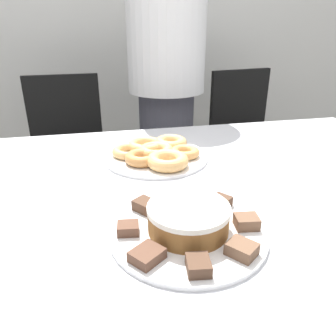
{
  "coord_description": "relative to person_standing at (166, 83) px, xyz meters",
  "views": [
    {
      "loc": [
        -0.18,
        -0.82,
        1.16
      ],
      "look_at": [
        -0.01,
        -0.02,
        0.81
      ],
      "focal_mm": 35.0,
      "sensor_mm": 36.0,
      "label": 1
    }
  ],
  "objects": [
    {
      "name": "person_standing",
      "position": [
        0.0,
        0.0,
        0.0
      ],
      "size": [
        0.39,
        0.39,
        1.68
      ],
      "color": "#383842",
      "rests_on": "ground_plane"
    },
    {
      "name": "donut_5",
      "position": [
        -0.21,
        -0.62,
        -0.11
      ],
      "size": [
        0.13,
        0.13,
        0.03
      ],
      "color": "#E5AD66",
      "rests_on": "plate_donuts"
    },
    {
      "name": "donut_6",
      "position": [
        -0.27,
        -0.66,
        -0.11
      ],
      "size": [
        0.12,
        0.12,
        0.03
      ],
      "color": "#E5AD66",
      "rests_on": "plate_donuts"
    },
    {
      "name": "lamington_7",
      "position": [
        -0.12,
        -1.24,
        -0.11
      ],
      "size": [
        0.07,
        0.07,
        0.02
      ],
      "rotation": [
        0.0,
        0.0,
        11.65
      ],
      "color": "brown",
      "rests_on": "plate_cake"
    },
    {
      "name": "lamington_5",
      "position": [
        -0.3,
        -1.21,
        -0.12
      ],
      "size": [
        0.08,
        0.08,
        0.02
      ],
      "rotation": [
        0.0,
        0.0,
        10.08
      ],
      "color": "brown",
      "rests_on": "plate_cake"
    },
    {
      "name": "lamington_3",
      "position": [
        -0.27,
        -1.03,
        -0.11
      ],
      "size": [
        0.06,
        0.06,
        0.03
      ],
      "rotation": [
        0.0,
        0.0,
        8.51
      ],
      "color": "#513828",
      "rests_on": "plate_cake"
    },
    {
      "name": "lamington_1",
      "position": [
        -0.09,
        -1.06,
        -0.11
      ],
      "size": [
        0.07,
        0.07,
        0.02
      ],
      "rotation": [
        0.0,
        0.0,
        6.94
      ],
      "color": "#513828",
      "rests_on": "plate_cake"
    },
    {
      "name": "plate_donuts",
      "position": [
        -0.19,
        -0.69,
        -0.13
      ],
      "size": [
        0.35,
        0.35,
        0.01
      ],
      "color": "white",
      "rests_on": "table"
    },
    {
      "name": "donut_4",
      "position": [
        -0.12,
        -0.62,
        -0.11
      ],
      "size": [
        0.12,
        0.12,
        0.04
      ],
      "color": "#E5AD66",
      "rests_on": "plate_donuts"
    },
    {
      "name": "lamington_0",
      "position": [
        -0.07,
        -1.15,
        -0.11
      ],
      "size": [
        0.06,
        0.05,
        0.03
      ],
      "rotation": [
        0.0,
        0.0,
        6.15
      ],
      "color": "brown",
      "rests_on": "plate_cake"
    },
    {
      "name": "donut_1",
      "position": [
        -0.24,
        -0.74,
        -0.11
      ],
      "size": [
        0.11,
        0.11,
        0.03
      ],
      "color": "#C68447",
      "rests_on": "plate_donuts"
    },
    {
      "name": "frosted_cake",
      "position": [
        -0.19,
        -1.13,
        -0.1
      ],
      "size": [
        0.18,
        0.18,
        0.06
      ],
      "color": "brown",
      "rests_on": "plate_cake"
    },
    {
      "name": "donut_2",
      "position": [
        -0.16,
        -0.79,
        -0.11
      ],
      "size": [
        0.13,
        0.13,
        0.04
      ],
      "color": "#E5AD66",
      "rests_on": "plate_donuts"
    },
    {
      "name": "office_chair_left",
      "position": [
        -0.54,
        0.03,
        -0.44
      ],
      "size": [
        0.46,
        0.46,
        0.92
      ],
      "rotation": [
        0.0,
        0.0,
        0.05
      ],
      "color": "black",
      "rests_on": "ground_plane"
    },
    {
      "name": "lamington_2",
      "position": [
        -0.18,
        -1.01,
        -0.11
      ],
      "size": [
        0.04,
        0.05,
        0.02
      ],
      "rotation": [
        0.0,
        0.0,
        7.73
      ],
      "color": "brown",
      "rests_on": "plate_cake"
    },
    {
      "name": "wall_back",
      "position": [
        -0.18,
        0.76,
        0.42
      ],
      "size": [
        8.0,
        0.05,
        2.6
      ],
      "color": "beige",
      "rests_on": "ground_plane"
    },
    {
      "name": "plate_cake",
      "position": [
        -0.19,
        -1.13,
        -0.13
      ],
      "size": [
        0.34,
        0.34,
        0.01
      ],
      "color": "white",
      "rests_on": "table"
    },
    {
      "name": "lamington_4",
      "position": [
        -0.32,
        -1.12,
        -0.11
      ],
      "size": [
        0.05,
        0.04,
        0.02
      ],
      "rotation": [
        0.0,
        0.0,
        9.3
      ],
      "color": "brown",
      "rests_on": "plate_cake"
    },
    {
      "name": "table",
      "position": [
        -0.18,
        -0.89,
        -0.2
      ],
      "size": [
        1.9,
        1.09,
        0.75
      ],
      "color": "silver",
      "rests_on": "ground_plane"
    },
    {
      "name": "office_chair_right",
      "position": [
        0.53,
        0.03,
        -0.44
      ],
      "size": [
        0.51,
        0.51,
        0.92
      ],
      "rotation": [
        0.0,
        0.0,
        0.17
      ],
      "color": "black",
      "rests_on": "ground_plane"
    },
    {
      "name": "lamington_6",
      "position": [
        -0.21,
        -1.26,
        -0.11
      ],
      "size": [
        0.05,
        0.05,
        0.02
      ],
      "rotation": [
        0.0,
        0.0,
        10.87
      ],
      "color": "#513828",
      "rests_on": "plate_cake"
    },
    {
      "name": "donut_3",
      "position": [
        -0.09,
        -0.72,
        -0.11
      ],
      "size": [
        0.1,
        0.1,
        0.03
      ],
      "color": "tan",
      "rests_on": "plate_donuts"
    },
    {
      "name": "donut_0",
      "position": [
        -0.19,
        -0.69,
        -0.11
      ],
      "size": [
        0.12,
        0.12,
        0.03
      ],
      "color": "#E5AD66",
      "rests_on": "plate_donuts"
    }
  ]
}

